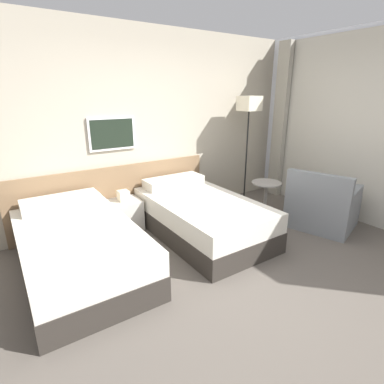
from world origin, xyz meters
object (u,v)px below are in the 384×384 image
nightstand (125,214)px  side_table (266,193)px  floor_lamp (249,111)px  armchair (322,208)px  bed_near_door (79,248)px  bed_near_window (201,216)px

nightstand → side_table: side_table is taller
floor_lamp → side_table: (-0.19, -0.65, -1.15)m
nightstand → armchair: 2.78m
armchair → nightstand: bearing=41.3°
nightstand → side_table: 2.08m
floor_lamp → armchair: 1.84m
nightstand → floor_lamp: bearing=-4.2°
nightstand → armchair: size_ratio=0.55×
bed_near_door → bed_near_window: size_ratio=1.00×
bed_near_window → side_table: bed_near_window is taller
bed_near_window → armchair: armchair is taller
floor_lamp → armchair: floor_lamp is taller
bed_near_door → floor_lamp: size_ratio=1.07×
bed_near_window → floor_lamp: floor_lamp is taller
nightstand → floor_lamp: 2.49m
bed_near_door → floor_lamp: (2.89, 0.56, 1.29)m
side_table → armchair: 0.80m
floor_lamp → side_table: 1.34m
side_table → nightstand: bearing=157.1°
bed_near_window → floor_lamp: (1.31, 0.56, 1.29)m
nightstand → bed_near_window: bearing=-42.0°
bed_near_window → armchair: size_ratio=1.87×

